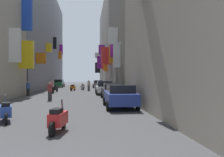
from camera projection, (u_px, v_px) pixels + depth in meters
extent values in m
plane|color=#424244|center=(75.00, 91.00, 32.15)|extent=(140.00, 140.00, 0.00)
cube|color=yellow|center=(27.00, 55.00, 22.84)|extent=(1.39, 0.61, 2.76)
cube|color=white|center=(15.00, 45.00, 20.05)|extent=(0.89, 0.59, 2.98)
cube|color=blue|center=(27.00, 15.00, 23.83)|extent=(1.00, 0.51, 3.19)
cube|color=gray|center=(36.00, 37.00, 43.03)|extent=(6.00, 36.33, 18.91)
cube|color=orange|center=(41.00, 58.00, 30.22)|extent=(1.28, 0.35, 1.42)
cube|color=yellow|center=(49.00, 48.00, 37.21)|extent=(0.90, 0.50, 1.41)
cube|color=black|center=(55.00, 43.00, 45.01)|extent=(0.62, 0.43, 2.33)
cube|color=orange|center=(60.00, 55.00, 53.14)|extent=(0.70, 0.52, 1.79)
cube|color=purple|center=(61.00, 50.00, 54.81)|extent=(0.78, 0.42, 2.43)
cube|color=slate|center=(139.00, 32.00, 28.06)|extent=(6.00, 16.00, 14.99)
cube|color=orange|center=(112.00, 55.00, 26.83)|extent=(0.74, 0.37, 1.99)
cube|color=red|center=(106.00, 56.00, 32.29)|extent=(1.36, 0.45, 2.44)
cube|color=purple|center=(113.00, 48.00, 26.77)|extent=(0.63, 0.56, 2.03)
cube|color=white|center=(113.00, 36.00, 24.71)|extent=(1.01, 0.56, 1.77)
cube|color=white|center=(117.00, 55.00, 22.87)|extent=(0.66, 0.62, 2.43)
cube|color=#9E9384|center=(122.00, 30.00, 41.72)|extent=(6.00, 11.51, 21.01)
cube|color=orange|center=(106.00, 63.00, 37.79)|extent=(0.61, 0.58, 2.59)
cube|color=red|center=(104.00, 62.00, 40.08)|extent=(0.80, 0.56, 2.73)
cube|color=purple|center=(102.00, 50.00, 44.40)|extent=(1.15, 0.55, 1.92)
cube|color=gray|center=(114.00, 49.00, 55.11)|extent=(6.00, 15.40, 17.63)
cube|color=black|center=(98.00, 68.00, 60.99)|extent=(1.33, 0.51, 2.75)
cube|color=purple|center=(99.00, 62.00, 52.69)|extent=(1.13, 0.48, 2.84)
cube|color=white|center=(98.00, 55.00, 60.10)|extent=(1.38, 0.51, 1.47)
cube|color=black|center=(112.00, 92.00, 19.99)|extent=(1.68, 4.33, 0.62)
cube|color=black|center=(113.00, 86.00, 19.77)|extent=(1.48, 2.42, 0.48)
cylinder|color=black|center=(102.00, 95.00, 21.32)|extent=(0.18, 0.60, 0.60)
cylinder|color=black|center=(120.00, 94.00, 21.50)|extent=(0.18, 0.60, 0.60)
cylinder|color=black|center=(104.00, 97.00, 18.48)|extent=(0.18, 0.60, 0.60)
cylinder|color=black|center=(124.00, 97.00, 18.66)|extent=(0.18, 0.60, 0.60)
cube|color=slate|center=(98.00, 84.00, 41.96)|extent=(1.73, 4.30, 0.61)
cube|color=black|center=(98.00, 82.00, 41.74)|extent=(1.52, 2.41, 0.45)
cylinder|color=black|center=(93.00, 86.00, 43.28)|extent=(0.18, 0.60, 0.60)
cylinder|color=black|center=(102.00, 86.00, 43.46)|extent=(0.18, 0.60, 0.60)
cylinder|color=black|center=(93.00, 86.00, 40.46)|extent=(0.18, 0.60, 0.60)
cylinder|color=black|center=(103.00, 86.00, 40.64)|extent=(0.18, 0.60, 0.60)
cube|color=#236638|center=(59.00, 84.00, 44.30)|extent=(1.65, 4.48, 0.67)
cube|color=black|center=(59.00, 81.00, 44.52)|extent=(1.46, 2.51, 0.50)
cylinder|color=black|center=(63.00, 86.00, 42.92)|extent=(0.18, 0.60, 0.60)
cylinder|color=black|center=(54.00, 86.00, 42.75)|extent=(0.18, 0.60, 0.60)
cylinder|color=black|center=(64.00, 85.00, 45.86)|extent=(0.18, 0.60, 0.60)
cylinder|color=black|center=(56.00, 85.00, 45.69)|extent=(0.18, 0.60, 0.60)
cube|color=navy|center=(120.00, 97.00, 14.43)|extent=(1.74, 4.17, 0.68)
cube|color=black|center=(120.00, 89.00, 14.22)|extent=(1.53, 2.33, 0.47)
cylinder|color=black|center=(104.00, 101.00, 15.71)|extent=(0.18, 0.60, 0.60)
cylinder|color=black|center=(129.00, 100.00, 15.89)|extent=(0.18, 0.60, 0.60)
cylinder|color=black|center=(108.00, 106.00, 12.98)|extent=(0.18, 0.60, 0.60)
cylinder|color=black|center=(138.00, 105.00, 13.16)|extent=(0.18, 0.60, 0.60)
cube|color=white|center=(104.00, 89.00, 25.91)|extent=(1.76, 4.15, 0.59)
cube|color=black|center=(104.00, 84.00, 25.70)|extent=(1.55, 2.32, 0.59)
cylinder|color=black|center=(96.00, 91.00, 27.18)|extent=(0.18, 0.60, 0.60)
cylinder|color=black|center=(111.00, 91.00, 27.36)|extent=(0.18, 0.60, 0.60)
cylinder|color=black|center=(97.00, 92.00, 24.45)|extent=(0.18, 0.60, 0.60)
cylinder|color=black|center=(113.00, 92.00, 24.64)|extent=(0.18, 0.60, 0.60)
cube|color=red|center=(58.00, 119.00, 7.99)|extent=(0.61, 1.11, 0.45)
cube|color=black|center=(56.00, 111.00, 7.79)|extent=(0.41, 0.61, 0.16)
cylinder|color=#4C4C51|center=(62.00, 107.00, 8.51)|extent=(0.10, 0.28, 0.68)
cylinder|color=black|center=(63.00, 122.00, 8.64)|extent=(0.18, 0.49, 0.48)
cylinder|color=black|center=(52.00, 129.00, 7.33)|extent=(0.18, 0.49, 0.48)
cube|color=black|center=(55.00, 88.00, 29.54)|extent=(0.68, 1.19, 0.45)
cube|color=black|center=(54.00, 86.00, 29.33)|extent=(0.44, 0.62, 0.16)
cylinder|color=#4C4C51|center=(57.00, 86.00, 30.10)|extent=(0.12, 0.28, 0.68)
cylinder|color=black|center=(57.00, 90.00, 30.24)|extent=(0.21, 0.49, 0.48)
cylinder|color=black|center=(53.00, 91.00, 28.85)|extent=(0.21, 0.49, 0.48)
cube|color=silver|center=(83.00, 87.00, 34.63)|extent=(0.64, 1.11, 0.45)
cube|color=black|center=(83.00, 85.00, 34.44)|extent=(0.43, 0.61, 0.16)
cylinder|color=#4C4C51|center=(82.00, 85.00, 35.12)|extent=(0.11, 0.28, 0.68)
cylinder|color=black|center=(82.00, 88.00, 35.25)|extent=(0.20, 0.49, 0.48)
cylinder|color=black|center=(83.00, 89.00, 34.01)|extent=(0.20, 0.49, 0.48)
cube|color=orange|center=(73.00, 87.00, 32.64)|extent=(0.72, 1.11, 0.45)
cube|color=black|center=(72.00, 85.00, 32.45)|extent=(0.47, 0.63, 0.16)
cylinder|color=#4C4C51|center=(74.00, 85.00, 33.15)|extent=(0.14, 0.28, 0.68)
cylinder|color=black|center=(74.00, 89.00, 33.28)|extent=(0.24, 0.49, 0.48)
cylinder|color=black|center=(71.00, 89.00, 32.01)|extent=(0.24, 0.49, 0.48)
cube|color=#2D4CAD|center=(6.00, 111.00, 9.87)|extent=(0.83, 1.28, 0.45)
cube|color=black|center=(6.00, 104.00, 9.67)|extent=(0.50, 0.64, 0.16)
cylinder|color=#4C4C51|center=(5.00, 102.00, 10.41)|extent=(0.15, 0.28, 0.68)
cylinder|color=black|center=(5.00, 114.00, 10.54)|extent=(0.26, 0.48, 0.48)
cylinder|color=black|center=(6.00, 119.00, 9.20)|extent=(0.26, 0.48, 0.48)
cube|color=#ADADB2|center=(97.00, 83.00, 53.93)|extent=(0.46, 1.13, 0.45)
cube|color=black|center=(97.00, 82.00, 53.72)|extent=(0.33, 0.57, 0.16)
cylinder|color=#4C4C51|center=(97.00, 82.00, 54.48)|extent=(0.07, 0.27, 0.68)
cylinder|color=black|center=(97.00, 84.00, 54.63)|extent=(0.11, 0.48, 0.48)
cylinder|color=black|center=(97.00, 84.00, 53.23)|extent=(0.11, 0.48, 0.48)
cylinder|color=#393939|center=(89.00, 88.00, 32.35)|extent=(0.44, 0.44, 0.74)
cylinder|color=#B2AD9E|center=(89.00, 83.00, 32.34)|extent=(0.53, 0.53, 0.59)
sphere|color=tan|center=(89.00, 81.00, 32.34)|extent=(0.20, 0.20, 0.20)
cylinder|color=#333333|center=(50.00, 96.00, 18.71)|extent=(0.35, 0.35, 0.74)
cylinder|color=maroon|center=(50.00, 88.00, 18.70)|extent=(0.41, 0.41, 0.59)
sphere|color=tan|center=(50.00, 83.00, 18.70)|extent=(0.20, 0.20, 0.20)
cylinder|color=black|center=(28.00, 92.00, 23.53)|extent=(0.32, 0.32, 0.75)
cylinder|color=#335199|center=(28.00, 86.00, 23.53)|extent=(0.38, 0.38, 0.59)
sphere|color=tan|center=(28.00, 82.00, 23.53)|extent=(0.20, 0.20, 0.20)
cylinder|color=black|center=(52.00, 90.00, 27.04)|extent=(0.40, 0.40, 0.76)
cylinder|color=pink|center=(52.00, 84.00, 27.03)|extent=(0.48, 0.48, 0.60)
sphere|color=tan|center=(52.00, 81.00, 27.03)|extent=(0.21, 0.21, 0.21)
cylinder|color=#2D2D2D|center=(27.00, 78.00, 24.41)|extent=(0.12, 0.12, 3.67)
cube|color=black|center=(27.00, 57.00, 24.40)|extent=(0.26, 0.26, 0.75)
sphere|color=red|center=(27.00, 55.00, 24.26)|extent=(0.14, 0.14, 0.14)
sphere|color=orange|center=(27.00, 57.00, 24.26)|extent=(0.14, 0.14, 0.14)
sphere|color=green|center=(27.00, 60.00, 24.26)|extent=(0.14, 0.14, 0.14)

